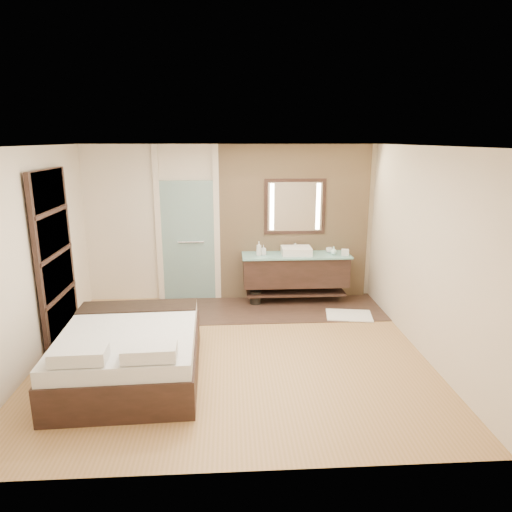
{
  "coord_description": "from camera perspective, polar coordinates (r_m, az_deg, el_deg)",
  "views": [
    {
      "loc": [
        -0.04,
        -5.59,
        2.79
      ],
      "look_at": [
        0.33,
        0.6,
        1.18
      ],
      "focal_mm": 32.0,
      "sensor_mm": 36.0,
      "label": 1
    }
  ],
  "objects": [
    {
      "name": "floor",
      "position": [
        6.25,
        -2.79,
        -12.02
      ],
      "size": [
        5.0,
        5.0,
        0.0
      ],
      "primitive_type": "plane",
      "color": "#A27743",
      "rests_on": "ground"
    },
    {
      "name": "tile_strip",
      "position": [
        7.74,
        1.53,
        -6.59
      ],
      "size": [
        3.8,
        1.3,
        0.01
      ],
      "primitive_type": "cube",
      "color": "#34231C",
      "rests_on": "floor"
    },
    {
      "name": "stone_wall",
      "position": [
        8.02,
        4.79,
        4.1
      ],
      "size": [
        2.6,
        0.08,
        2.7
      ],
      "primitive_type": "cube",
      "color": "tan",
      "rests_on": "floor"
    },
    {
      "name": "vanity",
      "position": [
        7.91,
        4.97,
        -1.77
      ],
      "size": [
        1.85,
        0.55,
        0.88
      ],
      "color": "black",
      "rests_on": "stone_wall"
    },
    {
      "name": "mirror_unit",
      "position": [
        7.91,
        4.89,
        6.17
      ],
      "size": [
        1.06,
        0.04,
        0.96
      ],
      "color": "black",
      "rests_on": "stone_wall"
    },
    {
      "name": "frosted_door",
      "position": [
        8.0,
        -8.48,
        2.47
      ],
      "size": [
        1.1,
        0.12,
        2.7
      ],
      "color": "silver",
      "rests_on": "floor"
    },
    {
      "name": "shoji_partition",
      "position": [
        6.82,
        -23.82,
        -0.14
      ],
      "size": [
        0.06,
        1.2,
        2.4
      ],
      "color": "black",
      "rests_on": "floor"
    },
    {
      "name": "bed",
      "position": [
        5.74,
        -15.42,
        -11.56
      ],
      "size": [
        1.65,
        2.03,
        0.76
      ],
      "rotation": [
        0.0,
        0.0,
        0.04
      ],
      "color": "black",
      "rests_on": "floor"
    },
    {
      "name": "bath_mat",
      "position": [
        7.57,
        11.54,
        -7.27
      ],
      "size": [
        0.79,
        0.61,
        0.02
      ],
      "primitive_type": "cube",
      "rotation": [
        0.0,
        0.0,
        -0.16
      ],
      "color": "white",
      "rests_on": "floor"
    },
    {
      "name": "waste_bin",
      "position": [
        7.92,
        -0.07,
        -5.21
      ],
      "size": [
        0.24,
        0.24,
        0.24
      ],
      "primitive_type": "cylinder",
      "rotation": [
        0.0,
        0.0,
        -0.33
      ],
      "color": "black",
      "rests_on": "floor"
    },
    {
      "name": "tissue_box",
      "position": [
        7.87,
        11.07,
        0.45
      ],
      "size": [
        0.14,
        0.14,
        0.1
      ],
      "primitive_type": "cube",
      "rotation": [
        0.0,
        0.0,
        -0.19
      ],
      "color": "silver",
      "rests_on": "vanity"
    },
    {
      "name": "soap_bottle_a",
      "position": [
        7.69,
        0.37,
        0.94
      ],
      "size": [
        0.11,
        0.11,
        0.24
      ],
      "primitive_type": "imported",
      "rotation": [
        0.0,
        0.0,
        -0.15
      ],
      "color": "silver",
      "rests_on": "vanity"
    },
    {
      "name": "soap_bottle_b",
      "position": [
        7.75,
        0.95,
        0.75
      ],
      "size": [
        0.08,
        0.08,
        0.17
      ],
      "primitive_type": "imported",
      "rotation": [
        0.0,
        0.0,
        0.06
      ],
      "color": "#B2B2B2",
      "rests_on": "vanity"
    },
    {
      "name": "soap_bottle_c",
      "position": [
        7.88,
        9.67,
        0.68
      ],
      "size": [
        0.13,
        0.13,
        0.14
      ],
      "primitive_type": "imported",
      "rotation": [
        0.0,
        0.0,
        -0.19
      ],
      "color": "#BFF1EB",
      "rests_on": "vanity"
    },
    {
      "name": "cup",
      "position": [
        8.02,
        9.13,
        0.75
      ],
      "size": [
        0.13,
        0.13,
        0.09
      ],
      "primitive_type": "imported",
      "rotation": [
        0.0,
        0.0,
        -0.22
      ],
      "color": "silver",
      "rests_on": "vanity"
    }
  ]
}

